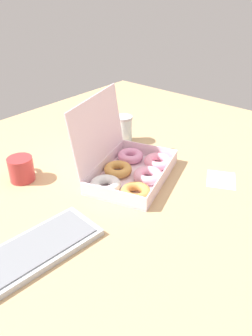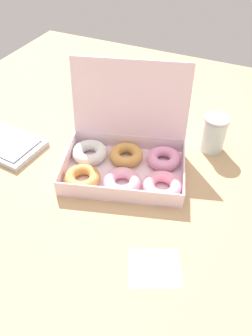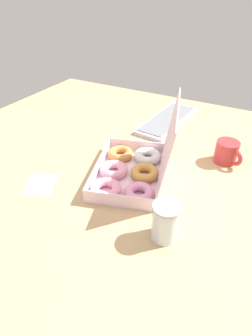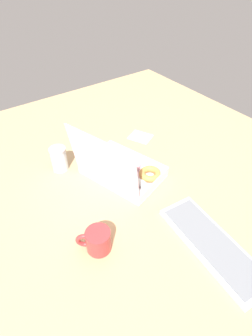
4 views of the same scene
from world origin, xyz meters
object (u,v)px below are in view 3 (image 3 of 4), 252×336
at_px(keyboard, 168,120).
at_px(coffee_mug, 227,152).
at_px(glass_jar, 165,222).
at_px(donut_box, 133,168).

relative_size(keyboard, coffee_mug, 3.89).
bearing_deg(glass_jar, keyboard, -160.13).
distance_m(donut_box, coffee_mug, 0.39).
relative_size(keyboard, glass_jar, 3.74).
bearing_deg(coffee_mug, keyboard, -125.05).
height_order(donut_box, coffee_mug, donut_box).
xyz_separation_m(coffee_mug, glass_jar, (0.47, -0.08, 0.01)).
bearing_deg(donut_box, glass_jar, 44.37).
distance_m(donut_box, keyboard, 0.50).
bearing_deg(donut_box, keyboard, -174.36).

